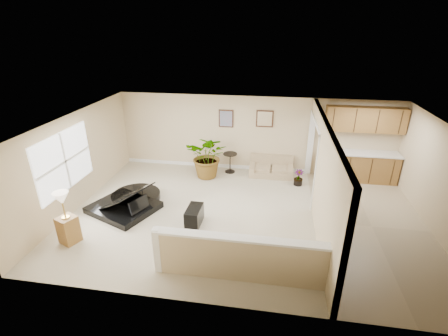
% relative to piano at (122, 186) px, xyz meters
% --- Properties ---
extents(floor, '(9.00, 9.00, 0.00)m').
position_rel_piano_xyz_m(floor, '(3.26, 0.08, -0.63)').
color(floor, '#B8B08F').
rests_on(floor, ground).
extents(back_wall, '(9.00, 0.04, 2.50)m').
position_rel_piano_xyz_m(back_wall, '(3.26, 3.08, 0.62)').
color(back_wall, '#C5AF86').
rests_on(back_wall, floor).
extents(front_wall, '(9.00, 0.04, 2.50)m').
position_rel_piano_xyz_m(front_wall, '(3.26, -2.92, 0.62)').
color(front_wall, '#C5AF86').
rests_on(front_wall, floor).
extents(left_wall, '(0.04, 6.00, 2.50)m').
position_rel_piano_xyz_m(left_wall, '(-1.24, 0.08, 0.62)').
color(left_wall, '#C5AF86').
rests_on(left_wall, floor).
extents(right_wall, '(0.04, 6.00, 2.50)m').
position_rel_piano_xyz_m(right_wall, '(7.76, 0.08, 0.62)').
color(right_wall, '#C5AF86').
rests_on(right_wall, floor).
extents(ceiling, '(9.00, 6.00, 0.04)m').
position_rel_piano_xyz_m(ceiling, '(3.26, 0.08, 1.87)').
color(ceiling, white).
rests_on(ceiling, back_wall).
extents(kitchen_vinyl, '(2.70, 6.00, 0.01)m').
position_rel_piano_xyz_m(kitchen_vinyl, '(6.41, 0.08, -0.63)').
color(kitchen_vinyl, '#9B8969').
rests_on(kitchen_vinyl, floor).
extents(interior_partition, '(0.18, 5.99, 2.50)m').
position_rel_piano_xyz_m(interior_partition, '(5.06, 0.33, 0.59)').
color(interior_partition, '#C5AF86').
rests_on(interior_partition, floor).
extents(pony_half_wall, '(3.42, 0.22, 1.00)m').
position_rel_piano_xyz_m(pony_half_wall, '(3.34, -2.22, -0.11)').
color(pony_half_wall, '#C5AF86').
rests_on(pony_half_wall, floor).
extents(left_window, '(0.05, 2.15, 1.45)m').
position_rel_piano_xyz_m(left_window, '(-1.22, -0.42, 0.82)').
color(left_window, white).
rests_on(left_window, left_wall).
extents(wall_art_left, '(0.48, 0.04, 0.58)m').
position_rel_piano_xyz_m(wall_art_left, '(2.31, 3.05, 1.12)').
color(wall_art_left, '#3D2316').
rests_on(wall_art_left, back_wall).
extents(wall_mirror, '(0.55, 0.04, 0.55)m').
position_rel_piano_xyz_m(wall_mirror, '(3.56, 3.05, 1.17)').
color(wall_mirror, '#3D2316').
rests_on(wall_mirror, back_wall).
extents(kitchen_cabinets, '(2.36, 0.65, 2.33)m').
position_rel_piano_xyz_m(kitchen_cabinets, '(6.45, 2.81, 0.24)').
color(kitchen_cabinets, olive).
rests_on(kitchen_cabinets, floor).
extents(piano, '(2.27, 2.22, 1.51)m').
position_rel_piano_xyz_m(piano, '(0.00, 0.00, 0.00)').
color(piano, black).
rests_on(piano, floor).
extents(piano_bench, '(0.35, 0.68, 0.45)m').
position_rel_piano_xyz_m(piano_bench, '(2.06, -0.48, -0.41)').
color(piano_bench, black).
rests_on(piano_bench, floor).
extents(loveseat, '(1.40, 0.80, 0.80)m').
position_rel_piano_xyz_m(loveseat, '(3.87, 2.76, -0.33)').
color(loveseat, tan).
rests_on(loveseat, floor).
extents(accent_table, '(0.46, 0.46, 0.67)m').
position_rel_piano_xyz_m(accent_table, '(2.50, 2.73, -0.20)').
color(accent_table, black).
rests_on(accent_table, floor).
extents(palm_plant, '(1.44, 1.29, 1.45)m').
position_rel_piano_xyz_m(palm_plant, '(1.87, 2.26, 0.08)').
color(palm_plant, black).
rests_on(palm_plant, floor).
extents(small_plant, '(0.36, 0.36, 0.50)m').
position_rel_piano_xyz_m(small_plant, '(4.71, 2.11, -0.42)').
color(small_plant, black).
rests_on(small_plant, floor).
extents(lamp_stand, '(0.49, 0.49, 1.27)m').
position_rel_piano_xyz_m(lamp_stand, '(-0.57, -1.63, -0.09)').
color(lamp_stand, olive).
rests_on(lamp_stand, floor).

